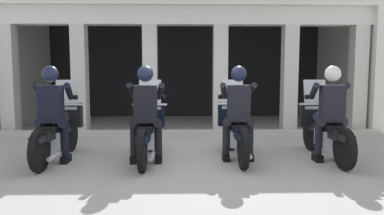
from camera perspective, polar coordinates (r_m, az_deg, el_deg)
ground_plane at (r=9.19m, az=-0.41°, el=-3.61°), size 80.00×80.00×0.00m
station_building at (r=10.68m, az=-1.14°, el=8.56°), size 9.79×4.04×3.25m
kerb_strip at (r=8.31m, az=-1.07°, el=-4.16°), size 9.29×0.24×0.12m
motorcycle_far_left at (r=6.37m, az=-20.96°, el=-3.43°), size 0.62×2.04×1.35m
police_officer_far_left at (r=6.06m, az=-22.01°, el=0.26°), size 0.63×0.61×1.58m
motorcycle_center_left at (r=6.01m, az=-7.22°, el=-3.64°), size 0.62×2.04×1.35m
police_officer_center_left at (r=5.67m, az=-7.58°, el=0.28°), size 0.63×0.61×1.58m
motorcycle_center_right at (r=6.16m, az=7.14°, el=-3.41°), size 0.62×2.04×1.35m
police_officer_center_right at (r=5.83m, az=7.59°, el=0.42°), size 0.63×0.61×1.58m
motorcycle_far_right at (r=6.47m, az=20.73°, el=-3.30°), size 0.62×2.04×1.35m
police_officer_far_right at (r=6.16m, az=21.84°, el=0.35°), size 0.63×0.61×1.58m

